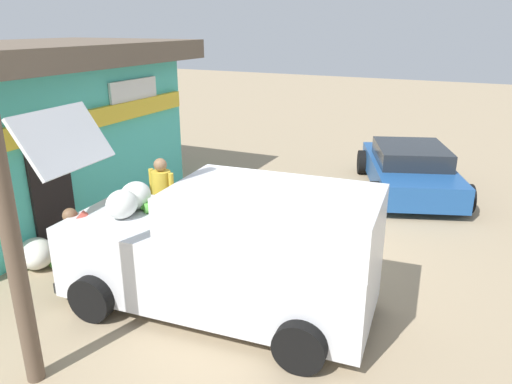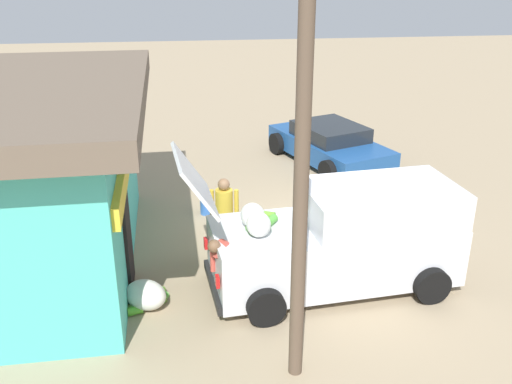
{
  "view_description": "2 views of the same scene",
  "coord_description": "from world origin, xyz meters",
  "px_view_note": "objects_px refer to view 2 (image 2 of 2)",
  "views": [
    {
      "loc": [
        -7.53,
        -3.26,
        3.91
      ],
      "look_at": [
        -0.35,
        0.32,
        1.11
      ],
      "focal_mm": 33.89,
      "sensor_mm": 36.0,
      "label": 1
    },
    {
      "loc": [
        -11.13,
        2.49,
        5.68
      ],
      "look_at": [
        0.29,
        1.07,
        0.84
      ],
      "focal_mm": 39.97,
      "sensor_mm": 36.0,
      "label": 2
    }
  ],
  "objects_px": {
    "parked_sedan": "(329,144)",
    "customer_bending": "(233,262)",
    "vendor_standing": "(224,213)",
    "unloaded_banana_pile": "(146,295)",
    "paint_bucket": "(206,206)",
    "delivery_van": "(343,238)",
    "storefront_bar": "(39,174)"
  },
  "relations": [
    {
      "from": "vendor_standing",
      "to": "parked_sedan",
      "type": "bearing_deg",
      "value": -33.01
    },
    {
      "from": "vendor_standing",
      "to": "unloaded_banana_pile",
      "type": "relative_size",
      "value": 1.78
    },
    {
      "from": "customer_bending",
      "to": "unloaded_banana_pile",
      "type": "distance_m",
      "value": 1.62
    },
    {
      "from": "unloaded_banana_pile",
      "to": "vendor_standing",
      "type": "bearing_deg",
      "value": -43.12
    },
    {
      "from": "delivery_van",
      "to": "vendor_standing",
      "type": "bearing_deg",
      "value": 58.91
    },
    {
      "from": "unloaded_banana_pile",
      "to": "paint_bucket",
      "type": "relative_size",
      "value": 2.43
    },
    {
      "from": "parked_sedan",
      "to": "customer_bending",
      "type": "height_order",
      "value": "customer_bending"
    },
    {
      "from": "unloaded_banana_pile",
      "to": "paint_bucket",
      "type": "height_order",
      "value": "unloaded_banana_pile"
    },
    {
      "from": "customer_bending",
      "to": "vendor_standing",
      "type": "bearing_deg",
      "value": 0.51
    },
    {
      "from": "parked_sedan",
      "to": "delivery_van",
      "type": "bearing_deg",
      "value": 168.08
    },
    {
      "from": "parked_sedan",
      "to": "paint_bucket",
      "type": "bearing_deg",
      "value": 130.23
    },
    {
      "from": "delivery_van",
      "to": "customer_bending",
      "type": "bearing_deg",
      "value": 102.18
    },
    {
      "from": "vendor_standing",
      "to": "paint_bucket",
      "type": "bearing_deg",
      "value": 7.7
    },
    {
      "from": "vendor_standing",
      "to": "customer_bending",
      "type": "bearing_deg",
      "value": -179.49
    },
    {
      "from": "delivery_van",
      "to": "parked_sedan",
      "type": "distance_m",
      "value": 6.67
    },
    {
      "from": "parked_sedan",
      "to": "vendor_standing",
      "type": "distance_m",
      "value": 6.31
    },
    {
      "from": "storefront_bar",
      "to": "parked_sedan",
      "type": "distance_m",
      "value": 8.62
    },
    {
      "from": "unloaded_banana_pile",
      "to": "parked_sedan",
      "type": "bearing_deg",
      "value": -35.6
    },
    {
      "from": "customer_bending",
      "to": "paint_bucket",
      "type": "xyz_separation_m",
      "value": [
        3.81,
        0.3,
        -0.64
      ]
    },
    {
      "from": "delivery_van",
      "to": "vendor_standing",
      "type": "height_order",
      "value": "delivery_van"
    },
    {
      "from": "unloaded_banana_pile",
      "to": "paint_bucket",
      "type": "xyz_separation_m",
      "value": [
        3.72,
        -1.2,
        -0.03
      ]
    },
    {
      "from": "parked_sedan",
      "to": "unloaded_banana_pile",
      "type": "height_order",
      "value": "parked_sedan"
    },
    {
      "from": "parked_sedan",
      "to": "unloaded_banana_pile",
      "type": "relative_size",
      "value": 4.62
    },
    {
      "from": "delivery_van",
      "to": "unloaded_banana_pile",
      "type": "distance_m",
      "value": 3.63
    },
    {
      "from": "vendor_standing",
      "to": "customer_bending",
      "type": "xyz_separation_m",
      "value": [
        -1.68,
        -0.02,
        -0.16
      ]
    },
    {
      "from": "unloaded_banana_pile",
      "to": "paint_bucket",
      "type": "distance_m",
      "value": 3.91
    },
    {
      "from": "customer_bending",
      "to": "paint_bucket",
      "type": "bearing_deg",
      "value": 4.55
    },
    {
      "from": "parked_sedan",
      "to": "customer_bending",
      "type": "bearing_deg",
      "value": 153.86
    },
    {
      "from": "storefront_bar",
      "to": "delivery_van",
      "type": "height_order",
      "value": "storefront_bar"
    },
    {
      "from": "parked_sedan",
      "to": "customer_bending",
      "type": "relative_size",
      "value": 3.28
    },
    {
      "from": "delivery_van",
      "to": "storefront_bar",
      "type": "bearing_deg",
      "value": 75.06
    },
    {
      "from": "storefront_bar",
      "to": "paint_bucket",
      "type": "height_order",
      "value": "storefront_bar"
    }
  ]
}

